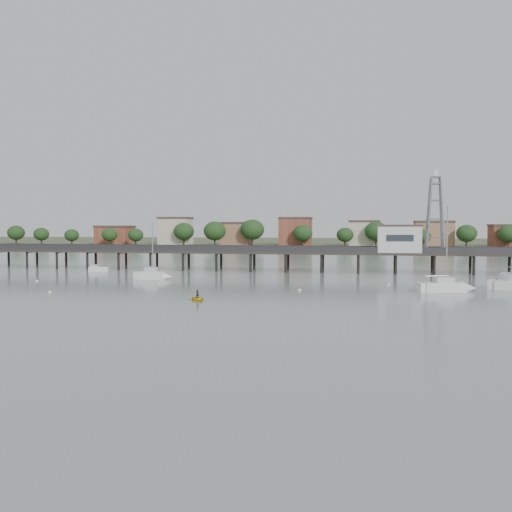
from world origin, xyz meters
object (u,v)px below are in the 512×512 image
Objects in this scene: pier at (270,252)px; white_tender at (98,269)px; sailboat_b at (155,275)px; sailboat_c at (451,287)px; yellow_dinghy at (197,300)px; lattice_tower at (435,215)px.

white_tender is at bearing -169.13° from pier.
sailboat_b is (-16.16, -20.40, -3.13)m from pier.
sailboat_c is at bearing -14.71° from sailboat_b.
yellow_dinghy is (32.37, -39.08, -0.46)m from white_tender.
lattice_tower reaches higher than sailboat_b.
sailboat_c reaches higher than white_tender.
lattice_tower is 1.25× the size of sailboat_c.
pier is at bearing 48.70° from sailboat_b.
white_tender is (-65.02, -6.43, -10.64)m from lattice_tower.
sailboat_c is at bearing -32.25° from white_tender.
yellow_dinghy is at bearing -170.11° from sailboat_c.
lattice_tower is at bearing 24.27° from yellow_dinghy.
pier is 37.00× the size of white_tender.
sailboat_c is (-1.12, -30.12, -10.45)m from lattice_tower.
white_tender is (-17.36, 13.97, -0.20)m from sailboat_b.
lattice_tower is 52.89m from sailboat_b.
white_tender is at bearing -174.35° from lattice_tower.
pier is at bearing -180.00° from lattice_tower.
white_tender is at bearing 143.54° from sailboat_c.
yellow_dinghy is at bearing -91.45° from pier.
yellow_dinghy is at bearing -62.05° from sailboat_b.
yellow_dinghy is (15.01, -25.10, -0.66)m from sailboat_b.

